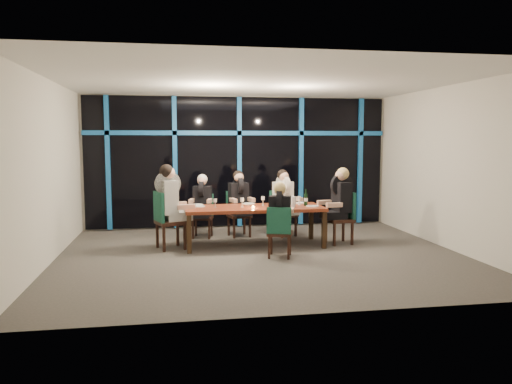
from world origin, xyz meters
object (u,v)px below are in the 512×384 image
at_px(dining_table, 254,210).
at_px(chair_end_left, 166,217).
at_px(diner_end_right, 340,194).
at_px(chair_far_right, 282,210).
at_px(chair_end_right, 343,215).
at_px(diner_far_mid, 239,194).
at_px(wine_bottle, 306,199).
at_px(chair_far_mid, 238,211).
at_px(chair_near_mid, 279,229).
at_px(diner_far_right, 284,193).
at_px(diner_end_left, 170,194).
at_px(water_pitcher, 293,202).
at_px(diner_near_mid, 280,208).
at_px(diner_far_left, 202,197).
at_px(chair_far_left, 203,213).

height_order(dining_table, chair_end_left, chair_end_left).
bearing_deg(diner_end_right, chair_far_right, -145.56).
bearing_deg(chair_end_left, chair_end_right, -109.32).
bearing_deg(diner_far_mid, wine_bottle, -52.66).
bearing_deg(chair_far_right, chair_far_mid, 150.25).
xyz_separation_m(chair_far_right, diner_end_right, (0.91, -1.02, 0.43)).
height_order(chair_near_mid, diner_far_right, diner_far_right).
relative_size(chair_end_right, diner_end_right, 1.03).
xyz_separation_m(chair_far_right, chair_end_right, (1.00, -1.01, 0.03)).
height_order(chair_far_mid, diner_end_left, diner_end_left).
relative_size(diner_far_mid, water_pitcher, 4.48).
distance_m(chair_end_left, diner_end_left, 0.43).
distance_m(chair_end_right, diner_end_left, 3.34).
distance_m(chair_far_mid, water_pitcher, 1.55).
bearing_deg(diner_end_right, dining_table, -100.24).
bearing_deg(diner_near_mid, chair_end_left, -7.84).
xyz_separation_m(chair_end_left, water_pitcher, (2.35, -0.16, 0.26)).
height_order(chair_far_mid, diner_far_mid, diner_far_mid).
relative_size(dining_table, chair_near_mid, 2.94).
distance_m(diner_far_left, diner_end_left, 1.18).
relative_size(dining_table, chair_end_left, 2.43).
relative_size(chair_far_right, diner_far_left, 1.10).
bearing_deg(chair_far_right, water_pitcher, -115.18).
xyz_separation_m(diner_far_mid, diner_end_left, (-1.41, -0.98, 0.12)).
bearing_deg(diner_end_left, wine_bottle, -109.17).
relative_size(chair_far_left, diner_end_right, 0.91).
xyz_separation_m(chair_near_mid, diner_end_right, (1.39, 0.96, 0.47)).
distance_m(chair_far_mid, diner_far_right, 1.04).
bearing_deg(diner_end_right, diner_far_left, -119.54).
bearing_deg(chair_far_right, diner_end_left, 179.43).
xyz_separation_m(diner_far_left, diner_far_mid, (0.76, 0.01, 0.04)).
bearing_deg(diner_end_left, chair_far_right, -86.39).
bearing_deg(diner_near_mid, diner_far_left, -40.14).
bearing_deg(diner_far_mid, chair_far_right, -13.85).
bearing_deg(diner_end_left, diner_end_right, -110.06).
relative_size(chair_far_mid, wine_bottle, 2.89).
height_order(chair_end_left, diner_far_right, diner_far_right).
bearing_deg(chair_near_mid, water_pitcher, -99.18).
xyz_separation_m(diner_far_left, diner_far_right, (1.69, -0.10, 0.06)).
bearing_deg(chair_far_left, chair_end_left, -111.37).
relative_size(dining_table, diner_far_mid, 2.85).
bearing_deg(diner_far_mid, diner_near_mid, -88.98).
xyz_separation_m(diner_far_right, wine_bottle, (0.23, -0.89, -0.03)).
xyz_separation_m(dining_table, chair_end_right, (1.74, -0.07, -0.12)).
relative_size(chair_near_mid, diner_end_left, 0.85).
height_order(diner_far_left, diner_far_mid, diner_far_mid).
xyz_separation_m(chair_near_mid, diner_far_right, (0.51, 1.91, 0.41)).
relative_size(chair_far_right, chair_end_left, 0.89).
xyz_separation_m(diner_end_right, water_pitcher, (-0.96, -0.11, -0.11)).
distance_m(chair_far_mid, chair_far_right, 0.92).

